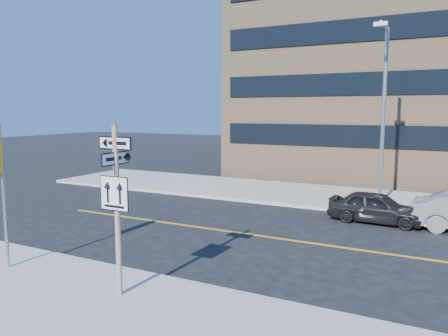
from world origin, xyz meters
The scene contains 5 objects.
ground centered at (0.00, 0.00, 0.00)m, with size 120.00×120.00×0.00m, color black.
sign_pole centered at (0.00, -2.51, 2.44)m, with size 0.92×0.92×4.06m.
parked_car_a centered at (4.30, 7.87, 0.63)m, with size 3.72×1.50×1.27m, color black.
streetlight_a centered at (4.00, 10.76, 4.76)m, with size 0.55×2.25×8.00m.
building_brick centered at (2.00, 25.00, 9.00)m, with size 18.00×18.00×18.00m, color #A37D5A.
Camera 1 is at (6.73, -10.14, 4.49)m, focal length 35.00 mm.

